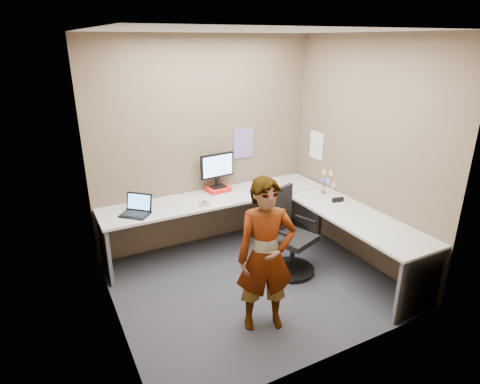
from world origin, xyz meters
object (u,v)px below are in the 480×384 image
office_chair (289,240)px  person (266,256)px  monitor (217,167)px  desk (270,217)px

office_chair → person: person is taller
monitor → office_chair: size_ratio=0.47×
monitor → office_chair: bearing=-75.1°
desk → person: (-0.68, -1.04, 0.17)m
desk → office_chair: bearing=-77.4°
desk → office_chair: 0.38m
monitor → desk: bearing=-72.1°
monitor → person: person is taller
person → monitor: bearing=97.3°
desk → office_chair: size_ratio=2.94×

